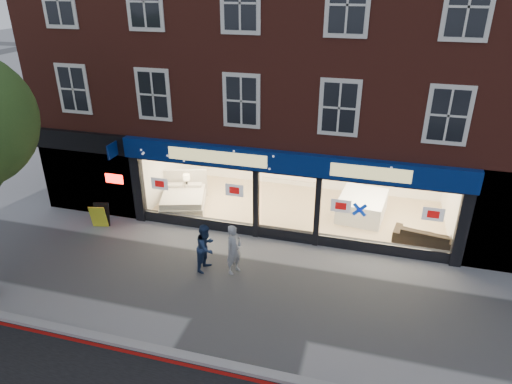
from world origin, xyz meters
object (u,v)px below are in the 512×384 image
at_px(display_bed, 184,198).
at_px(pedestrian_blue, 206,247).
at_px(mattress_stack, 362,206).
at_px(sofa, 425,236).
at_px(pedestrian_grey, 234,249).
at_px(a_board, 100,216).

relative_size(display_bed, pedestrian_blue, 1.58).
height_order(mattress_stack, sofa, mattress_stack).
relative_size(pedestrian_grey, pedestrian_blue, 1.03).
bearing_deg(pedestrian_blue, a_board, 81.62).
distance_m(mattress_stack, a_board, 9.65).
relative_size(display_bed, pedestrian_grey, 1.53).
bearing_deg(pedestrian_grey, sofa, -34.78).
bearing_deg(a_board, pedestrian_grey, -26.36).
bearing_deg(mattress_stack, a_board, -160.48).
distance_m(sofa, a_board, 11.40).
xyz_separation_m(display_bed, pedestrian_grey, (3.22, -3.53, 0.38)).
height_order(display_bed, mattress_stack, display_bed).
relative_size(mattress_stack, pedestrian_blue, 1.43).
relative_size(mattress_stack, a_board, 2.50).
xyz_separation_m(a_board, pedestrian_grey, (5.55, -1.36, 0.36)).
relative_size(sofa, pedestrian_blue, 1.30).
bearing_deg(sofa, a_board, 18.90).
xyz_separation_m(display_bed, mattress_stack, (6.77, 1.05, 0.08)).
bearing_deg(a_board, mattress_stack, 6.91).
bearing_deg(mattress_stack, pedestrian_blue, -133.48).
bearing_deg(pedestrian_blue, sofa, -55.52).
distance_m(mattress_stack, pedestrian_grey, 5.80).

